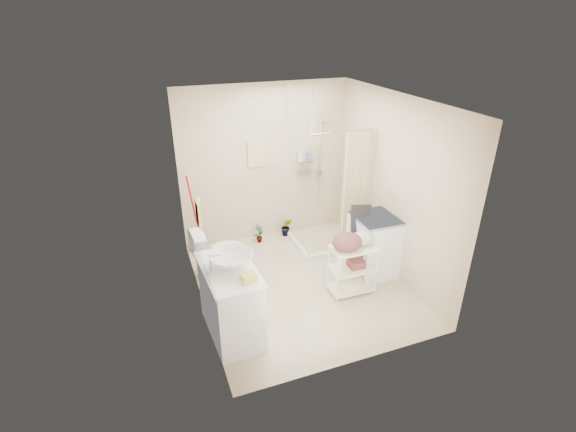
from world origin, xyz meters
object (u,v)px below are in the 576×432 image
at_px(laundry_rack, 352,265).
at_px(vanity, 231,301).
at_px(washing_machine, 375,245).
at_px(toilet, 218,251).

bearing_deg(laundry_rack, vanity, -170.77).
xyz_separation_m(vanity, washing_machine, (2.30, 0.56, -0.00)).
relative_size(vanity, laundry_rack, 1.23).
bearing_deg(vanity, laundry_rack, 4.35).
bearing_deg(toilet, washing_machine, -113.83).
height_order(vanity, toilet, vanity).
xyz_separation_m(vanity, toilet, (0.12, 1.31, -0.07)).
relative_size(vanity, washing_machine, 1.14).
bearing_deg(vanity, washing_machine, 10.62).
height_order(washing_machine, laundry_rack, washing_machine).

